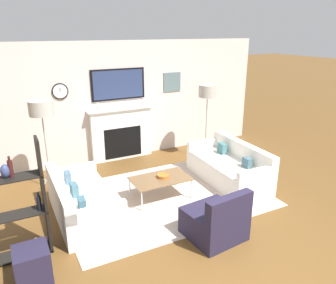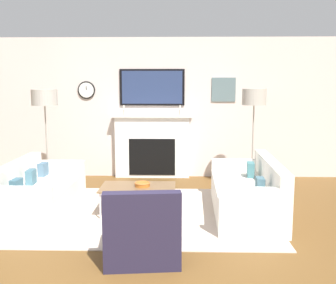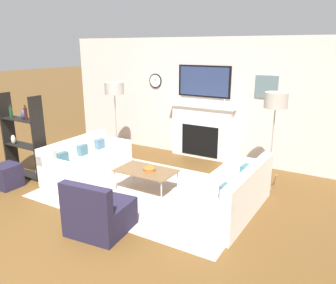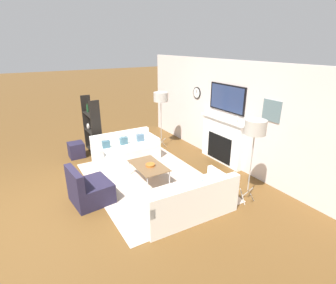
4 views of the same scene
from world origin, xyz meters
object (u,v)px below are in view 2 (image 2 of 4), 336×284
object	(u,v)px
couch_right	(248,195)
floor_lamp_right	(254,98)
floor_lamp_left	(44,99)
couch_left	(38,194)
decorative_bowl	(143,184)
armchair	(142,234)
coffee_table	(138,188)

from	to	relation	value
couch_right	floor_lamp_right	size ratio (longest dim) A/B	1.08
floor_lamp_left	couch_left	bearing A→B (deg)	-77.40
floor_lamp_left	floor_lamp_right	size ratio (longest dim) A/B	0.99
couch_right	decorative_bowl	world-z (taller)	couch_right
floor_lamp_left	couch_right	bearing A→B (deg)	-21.95
armchair	decorative_bowl	xyz separation A→B (m)	(-0.12, 1.47, 0.16)
armchair	floor_lamp_right	distance (m)	3.49
couch_right	coffee_table	size ratio (longest dim) A/B	1.80
couch_right	coffee_table	world-z (taller)	couch_right
armchair	decorative_bowl	size ratio (longest dim) A/B	3.75
couch_right	floor_lamp_left	distance (m)	3.76
couch_left	couch_right	xyz separation A→B (m)	(2.98, -0.00, 0.01)
floor_lamp_left	floor_lamp_right	bearing A→B (deg)	0.00
decorative_bowl	floor_lamp_right	world-z (taller)	floor_lamp_right
couch_left	coffee_table	world-z (taller)	couch_left
couch_left	decorative_bowl	distance (m)	1.50
decorative_bowl	couch_left	bearing A→B (deg)	-179.58
coffee_table	decorative_bowl	world-z (taller)	decorative_bowl
armchair	floor_lamp_right	xyz separation A→B (m)	(1.66, 2.77, 1.31)
coffee_table	floor_lamp_right	size ratio (longest dim) A/B	0.60
couch_left	decorative_bowl	world-z (taller)	couch_left
floor_lamp_right	couch_right	bearing A→B (deg)	-102.59
couch_left	floor_lamp_right	world-z (taller)	floor_lamp_right
couch_left	couch_right	bearing A→B (deg)	-0.02
couch_left	floor_lamp_right	bearing A→B (deg)	21.94
coffee_table	armchair	bearing A→B (deg)	-82.63
couch_left	floor_lamp_right	xyz separation A→B (m)	(3.27, 1.32, 1.31)
decorative_bowl	floor_lamp_left	xyz separation A→B (m)	(-1.79, 1.31, 1.15)
decorative_bowl	floor_lamp_left	bearing A→B (deg)	143.84
floor_lamp_left	decorative_bowl	bearing A→B (deg)	-36.16
armchair	decorative_bowl	world-z (taller)	armchair
armchair	coffee_table	bearing A→B (deg)	97.37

